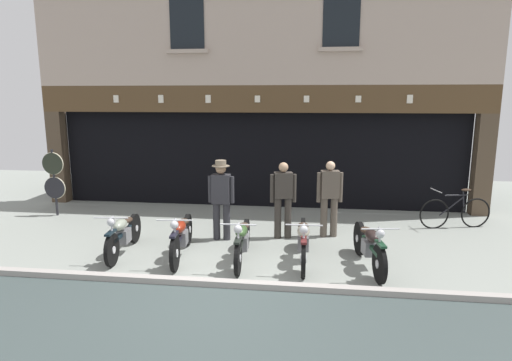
{
  "coord_description": "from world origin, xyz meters",
  "views": [
    {
      "loc": [
        1.41,
        -6.3,
        3.0
      ],
      "look_at": [
        0.25,
        2.82,
        1.21
      ],
      "focal_mm": 30.26,
      "sensor_mm": 36.0,
      "label": 1
    }
  ],
  "objects": [
    {
      "name": "ground",
      "position": [
        0.0,
        -0.98,
        -0.04
      ],
      "size": [
        23.99,
        22.0,
        0.18
      ],
      "color": "gray"
    },
    {
      "name": "shop_facade",
      "position": [
        0.0,
        6.99,
        1.76
      ],
      "size": [
        12.29,
        4.42,
        6.61
      ],
      "color": "black",
      "rests_on": "ground"
    },
    {
      "name": "motorcycle_left",
      "position": [
        -2.14,
        1.29,
        0.41
      ],
      "size": [
        0.62,
        1.91,
        0.9
      ],
      "rotation": [
        0.0,
        0.0,
        3.23
      ],
      "color": "black",
      "rests_on": "ground"
    },
    {
      "name": "motorcycle_center_left",
      "position": [
        -0.97,
        1.25,
        0.42
      ],
      "size": [
        0.62,
        2.01,
        0.92
      ],
      "rotation": [
        0.0,
        0.0,
        3.26
      ],
      "color": "black",
      "rests_on": "ground"
    },
    {
      "name": "motorcycle_center",
      "position": [
        0.2,
        1.19,
        0.41
      ],
      "size": [
        0.62,
        1.94,
        0.9
      ],
      "rotation": [
        0.0,
        0.0,
        3.18
      ],
      "color": "black",
      "rests_on": "ground"
    },
    {
      "name": "motorcycle_center_right",
      "position": [
        1.32,
        1.29,
        0.42
      ],
      "size": [
        0.62,
        2.03,
        0.91
      ],
      "rotation": [
        0.0,
        0.0,
        3.17
      ],
      "color": "black",
      "rests_on": "ground"
    },
    {
      "name": "motorcycle_right",
      "position": [
        2.48,
        1.15,
        0.43
      ],
      "size": [
        0.62,
        1.94,
        0.92
      ],
      "rotation": [
        0.0,
        0.0,
        3.28
      ],
      "color": "black",
      "rests_on": "ground"
    },
    {
      "name": "salesman_left",
      "position": [
        -0.43,
        2.37,
        0.96
      ],
      "size": [
        0.56,
        0.37,
        1.71
      ],
      "rotation": [
        0.0,
        0.0,
        3.12
      ],
      "color": "#2D2D33",
      "rests_on": "ground"
    },
    {
      "name": "shopkeeper_center",
      "position": [
        0.86,
        2.63,
        0.92
      ],
      "size": [
        0.55,
        0.29,
        1.65
      ],
      "rotation": [
        0.0,
        0.0,
        3.34
      ],
      "color": "#38332D",
      "rests_on": "ground"
    },
    {
      "name": "salesman_right",
      "position": [
        1.84,
        2.86,
        0.92
      ],
      "size": [
        0.55,
        0.28,
        1.66
      ],
      "rotation": [
        0.0,
        0.0,
        3.31
      ],
      "color": "brown",
      "rests_on": "ground"
    },
    {
      "name": "tyre_sign_pole",
      "position": [
        -5.04,
        3.71,
        1.01
      ],
      "size": [
        0.57,
        0.06,
        1.71
      ],
      "color": "#232328",
      "rests_on": "ground"
    },
    {
      "name": "advert_board_near",
      "position": [
        2.79,
        5.4,
        1.68
      ],
      "size": [
        0.79,
        0.03,
        0.98
      ],
      "color": "silver"
    },
    {
      "name": "advert_board_far",
      "position": [
        3.88,
        5.4,
        1.78
      ],
      "size": [
        0.74,
        0.03,
        0.99
      ],
      "color": "silver"
    },
    {
      "name": "leaning_bicycle",
      "position": [
        4.79,
        3.88,
        0.38
      ],
      "size": [
        1.68,
        0.56,
        0.95
      ],
      "rotation": [
        0.0,
        0.0,
        1.79
      ],
      "color": "black",
      "rests_on": "ground"
    }
  ]
}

